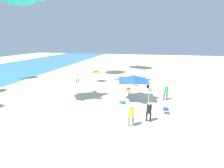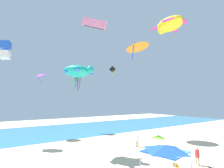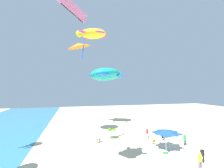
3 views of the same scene
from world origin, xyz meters
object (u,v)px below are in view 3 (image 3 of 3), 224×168
object	(u,v)px
canopy_tent	(167,131)
person_by_tent	(200,159)
kite_turtle_teal	(106,75)
person_beachcomber	(202,154)
kite_parafoil_pink	(73,9)
person_kite_handler	(99,136)
folding_chair_facing_ocean	(163,137)
person_near_umbrella	(185,139)
beach_umbrella	(112,129)
folding_chair_near_cooler	(154,141)
kite_turtle_yellow	(92,34)
folding_chair_right_of_tent	(202,152)
kite_delta_orange	(79,45)
cooler_box	(165,152)
person_watching_sky	(147,132)

from	to	relation	value
canopy_tent	person_by_tent	world-z (taller)	canopy_tent
canopy_tent	kite_turtle_teal	bearing A→B (deg)	112.03
person_beachcomber	kite_parafoil_pink	bearing A→B (deg)	167.75
person_kite_handler	person_beachcomber	world-z (taller)	person_kite_handler
folding_chair_facing_ocean	person_near_umbrella	bearing A→B (deg)	-88.10
folding_chair_facing_ocean	kite_turtle_teal	distance (m)	17.85
beach_umbrella	person_by_tent	world-z (taller)	beach_umbrella
canopy_tent	folding_chair_near_cooler	world-z (taller)	canopy_tent
kite_turtle_yellow	kite_turtle_teal	xyz separation A→B (m)	(-18.50, 0.68, -11.00)
folding_chair_right_of_tent	kite_delta_orange	distance (m)	26.23
cooler_box	person_near_umbrella	world-z (taller)	person_near_umbrella
person_beachcomber	kite_parafoil_pink	distance (m)	24.97
person_by_tent	canopy_tent	bearing A→B (deg)	81.97
kite_parafoil_pink	person_by_tent	bearing A→B (deg)	-58.94
beach_umbrella	person_near_umbrella	size ratio (longest dim) A/B	1.09
person_by_tent	person_beachcomber	size ratio (longest dim) A/B	1.02
folding_chair_right_of_tent	kite_turtle_yellow	world-z (taller)	kite_turtle_yellow
kite_turtle_teal	kite_parafoil_pink	bearing A→B (deg)	100.17
person_beachcomber	folding_chair_facing_ocean	bearing A→B (deg)	94.38
canopy_tent	kite_parafoil_pink	size ratio (longest dim) A/B	0.94
kite_delta_orange	kite_parafoil_pink	bearing A→B (deg)	149.75
beach_umbrella	person_kite_handler	bearing A→B (deg)	122.14
folding_chair_facing_ocean	kite_delta_orange	size ratio (longest dim) A/B	0.14
person_near_umbrella	kite_turtle_teal	distance (m)	17.75
cooler_box	person_kite_handler	distance (m)	10.79
folding_chair_right_of_tent	person_watching_sky	distance (m)	9.51
cooler_box	kite_parafoil_pink	bearing A→B (deg)	83.93
beach_umbrella	folding_chair_right_of_tent	bearing A→B (deg)	-134.46
person_beachcomber	kite_turtle_teal	world-z (taller)	kite_turtle_teal
beach_umbrella	folding_chair_facing_ocean	xyz separation A→B (m)	(-3.07, -8.72, -1.32)
folding_chair_facing_ocean	folding_chair_near_cooler	distance (m)	3.05
folding_chair_facing_ocean	cooler_box	size ratio (longest dim) A/B	1.18
canopy_tent	kite_turtle_yellow	xyz separation A→B (m)	(14.36, 9.54, 19.02)
person_kite_handler	folding_chair_facing_ocean	bearing A→B (deg)	157.87
cooler_box	person_by_tent	distance (m)	4.93
folding_chair_facing_ocean	kite_turtle_yellow	distance (m)	26.28
beach_umbrella	cooler_box	world-z (taller)	beach_umbrella
folding_chair_right_of_tent	kite_parafoil_pink	world-z (taller)	kite_parafoil_pink
beach_umbrella	kite_parafoil_pink	xyz separation A→B (m)	(-7.00, 7.08, 18.07)
person_by_tent	kite_turtle_teal	bearing A→B (deg)	158.58
person_near_umbrella	person_beachcomber	xyz separation A→B (m)	(-5.60, 2.01, -0.02)
folding_chair_near_cooler	kite_delta_orange	xyz separation A→B (m)	(6.18, 12.02, 16.88)
beach_umbrella	folding_chair_facing_ocean	bearing A→B (deg)	-109.37
kite_turtle_yellow	kite_parafoil_pink	distance (m)	15.07
person_near_umbrella	person_kite_handler	xyz separation A→B (m)	(4.56, 13.36, -0.01)
canopy_tent	beach_umbrella	distance (m)	9.85
canopy_tent	kite_parafoil_pink	bearing A→B (deg)	89.76
kite_parafoil_pink	kite_delta_orange	distance (m)	9.09
folding_chair_facing_ocean	kite_turtle_yellow	size ratio (longest dim) A/B	0.11
folding_chair_near_cooler	person_kite_handler	world-z (taller)	person_kite_handler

